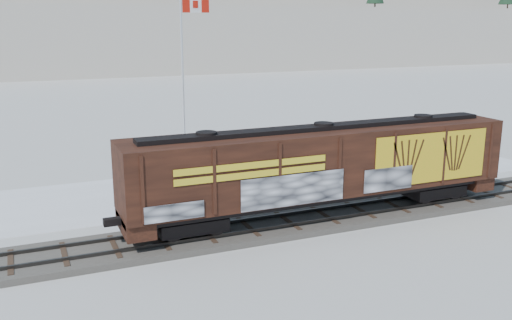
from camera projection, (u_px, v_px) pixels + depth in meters
name	position (u px, v px, depth m)	size (l,w,h in m)	color
ground	(288.00, 226.00, 26.78)	(500.00, 500.00, 0.00)	white
rail_track	(288.00, 224.00, 26.74)	(50.00, 3.40, 0.43)	#59544C
parking_strip	(232.00, 185.00, 33.48)	(40.00, 8.00, 0.03)	white
hillside	(52.00, 1.00, 148.32)	(360.00, 110.00, 93.00)	white
hopper_railcar	(323.00, 164.00, 26.77)	(18.97, 3.06, 4.29)	black
flagpole	(185.00, 106.00, 36.68)	(2.30, 0.90, 11.09)	silver
car_silver	(203.00, 182.00, 31.56)	(1.68, 4.16, 1.42)	silver
car_white	(292.00, 165.00, 35.21)	(1.53, 4.38, 1.44)	silver
car_dark	(281.00, 163.00, 35.44)	(2.18, 5.36, 1.56)	black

